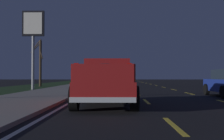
{
  "coord_description": "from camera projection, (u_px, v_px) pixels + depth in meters",
  "views": [
    {
      "loc": [
        -1.54,
        3.07,
        1.16
      ],
      "look_at": [
        12.3,
        3.34,
        1.47
      ],
      "focal_mm": 44.75,
      "sensor_mm": 36.0,
      "label": 1
    }
  ],
  "objects": [
    {
      "name": "gas_price_sign",
      "position": [
        33.0,
        30.0,
        24.21
      ],
      "size": [
        0.27,
        1.9,
        6.84
      ],
      "color": "#99999E",
      "rests_on": "ground"
    },
    {
      "name": "bare_tree_far",
      "position": [
        40.0,
        62.0,
        31.68
      ],
      "size": [
        1.34,
        1.44,
        5.44
      ],
      "color": "#423323",
      "rests_on": "ground"
    },
    {
      "name": "grass_verge",
      "position": [
        26.0,
        87.0,
        28.69
      ],
      "size": [
        108.0,
        6.0,
        0.01
      ],
      "primitive_type": "cube",
      "color": "#1E3819",
      "rests_on": "ground"
    },
    {
      "name": "pickup_truck",
      "position": [
        107.0,
        81.0,
        11.07
      ],
      "size": [
        5.43,
        2.3,
        1.87
      ],
      "color": "maroon",
      "rests_on": "ground"
    },
    {
      "name": "ground",
      "position": [
        148.0,
        88.0,
        28.44
      ],
      "size": [
        144.0,
        144.0,
        0.0
      ],
      "primitive_type": "plane",
      "color": "black"
    },
    {
      "name": "lane_markings",
      "position": [
        117.0,
        86.0,
        31.62
      ],
      "size": [
        108.0,
        7.04,
        0.01
      ],
      "color": "yellow",
      "rests_on": "ground"
    },
    {
      "name": "sidewalk_shoulder",
      "position": [
        75.0,
        87.0,
        28.59
      ],
      "size": [
        108.0,
        4.0,
        0.12
      ],
      "primitive_type": "cube",
      "color": "gray",
      "rests_on": "ground"
    }
  ]
}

